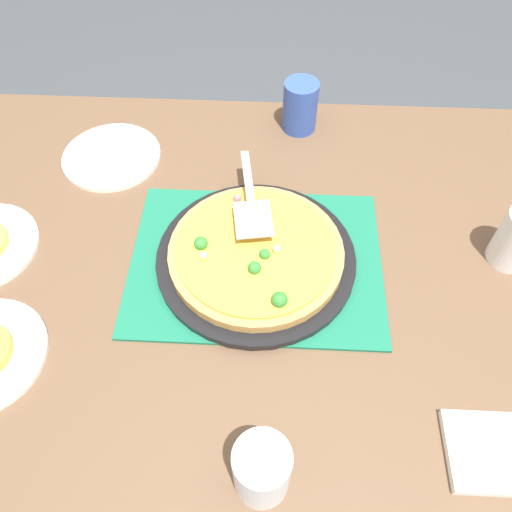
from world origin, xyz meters
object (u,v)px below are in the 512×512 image
Objects in this scene: pizza at (256,252)px; plate_side at (112,156)px; napkin_stack at (487,452)px; cup_near at (300,106)px; pizza_pan at (256,258)px; cup_far at (262,470)px; pizza_server at (251,200)px.

plate_side is at bearing -39.12° from pizza.
napkin_stack is (-0.70, 0.62, 0.00)m from plate_side.
plate_side is at bearing 17.07° from cup_near.
cup_near is at bearing -69.46° from napkin_stack.
pizza_pan is 0.50m from napkin_stack.
pizza is 0.40m from cup_far.
pizza_pan is at bearing -43.21° from napkin_stack.
napkin_stack reaches higher than plate_side.
cup_far is at bearing 93.93° from pizza_pan.
pizza_pan is at bearing -147.13° from pizza.
pizza_pan is 3.17× the size of napkin_stack.
pizza_pan is 0.02m from pizza.
pizza_server reaches higher than pizza.
pizza_pan is at bearing 78.55° from cup_near.
pizza is 0.42m from cup_near.
pizza_server is (-0.33, 0.18, 0.06)m from plate_side.
pizza is at bearing 98.29° from pizza_server.
cup_near is at bearing -101.52° from pizza.
pizza_pan is 0.44m from plate_side.
napkin_stack is at bearing 136.87° from pizza.
cup_near is 1.00× the size of cup_far.
plate_side is at bearing -28.86° from pizza_server.
plate_side is 0.94m from napkin_stack.
pizza_server is at bearing 151.14° from plate_side.
pizza_server is at bearing -49.21° from napkin_stack.
pizza_pan is at bearing 98.68° from pizza_server.
cup_near is (-0.42, -0.13, 0.06)m from plate_side.
pizza is at bearing -43.13° from napkin_stack.
pizza is 2.75× the size of cup_near.
cup_far reaches higher than pizza_pan.
napkin_stack is at bearing 138.75° from plate_side.
napkin_stack is (-0.36, 0.34, -0.03)m from pizza.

